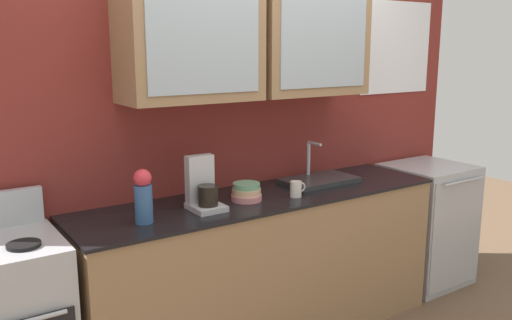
% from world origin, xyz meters
% --- Properties ---
extents(back_wall_unit, '(3.82, 0.45, 2.81)m').
position_xyz_m(back_wall_unit, '(0.01, 0.29, 1.52)').
color(back_wall_unit, maroon).
rests_on(back_wall_unit, ground_plane).
extents(counter, '(2.31, 0.60, 0.91)m').
position_xyz_m(counter, '(0.00, 0.00, 0.45)').
color(counter, '#93704C').
rests_on(counter, ground_plane).
extents(sink_faucet, '(0.49, 0.29, 0.26)m').
position_xyz_m(sink_faucet, '(0.48, 0.07, 0.93)').
color(sink_faucet, '#2D2D30').
rests_on(sink_faucet, counter).
extents(bowl_stack, '(0.18, 0.18, 0.10)m').
position_xyz_m(bowl_stack, '(-0.15, -0.03, 0.96)').
color(bowl_stack, '#D87F84').
rests_on(bowl_stack, counter).
extents(vase, '(0.09, 0.09, 0.28)m').
position_xyz_m(vase, '(-0.79, -0.08, 1.05)').
color(vase, '#33598C').
rests_on(vase, counter).
extents(cup_near_sink, '(0.10, 0.07, 0.09)m').
position_xyz_m(cup_near_sink, '(0.14, -0.13, 0.96)').
color(cup_near_sink, silver).
rests_on(cup_near_sink, counter).
extents(dishwasher, '(0.58, 0.59, 0.91)m').
position_xyz_m(dishwasher, '(1.50, -0.00, 0.45)').
color(dishwasher, '#ADAFB5').
rests_on(dishwasher, ground_plane).
extents(coffee_maker, '(0.17, 0.20, 0.29)m').
position_xyz_m(coffee_maker, '(-0.43, -0.03, 1.02)').
color(coffee_maker, '#B7B7BC').
rests_on(coffee_maker, counter).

